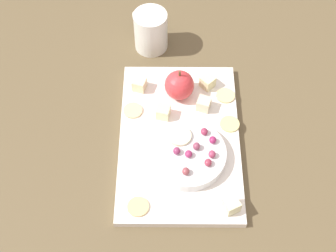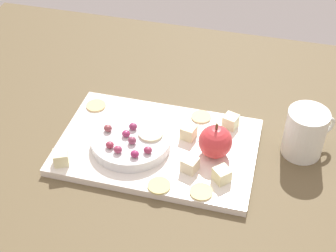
{
  "view_description": "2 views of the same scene",
  "coord_description": "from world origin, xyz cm",
  "px_view_note": "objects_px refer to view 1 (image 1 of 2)",
  "views": [
    {
      "loc": [
        -57.73,
        2.04,
        90.87
      ],
      "look_at": [
        -1.16,
        2.38,
        8.25
      ],
      "focal_mm": 52.81,
      "sensor_mm": 36.0,
      "label": 1
    },
    {
      "loc": [
        18.02,
        -67.27,
        70.79
      ],
      "look_at": [
        0.36,
        0.63,
        9.33
      ],
      "focal_mm": 52.33,
      "sensor_mm": 36.0,
      "label": 2
    }
  ],
  "objects_px": {
    "grape_0": "(204,132)",
    "grape_5": "(208,163)",
    "grape_4": "(177,151)",
    "apple_slice_0": "(182,136)",
    "platter": "(181,139)",
    "serving_dish": "(187,155)",
    "cheese_cube_3": "(208,82)",
    "cracker_3": "(133,111)",
    "cheese_cube_4": "(231,205)",
    "grape_6": "(197,146)",
    "cup": "(151,31)",
    "cheese_cube_0": "(163,112)",
    "cheese_cube_2": "(204,104)",
    "grape_3": "(186,171)",
    "cheese_cube_1": "(139,84)",
    "cracker_2": "(230,124)",
    "grape_2": "(212,154)",
    "apple_whole": "(179,85)",
    "grape_1": "(213,140)",
    "cracker_0": "(138,207)",
    "cracker_1": "(225,96)"
  },
  "relations": [
    {
      "from": "grape_0",
      "to": "grape_5",
      "type": "bearing_deg",
      "value": -176.15
    },
    {
      "from": "grape_4",
      "to": "apple_slice_0",
      "type": "xyz_separation_m",
      "value": [
        0.04,
        -0.01,
        -0.0
      ]
    },
    {
      "from": "platter",
      "to": "serving_dish",
      "type": "xyz_separation_m",
      "value": [
        -0.05,
        -0.01,
        0.02
      ]
    },
    {
      "from": "cheese_cube_3",
      "to": "cracker_3",
      "type": "distance_m",
      "value": 0.18
    },
    {
      "from": "grape_4",
      "to": "grape_5",
      "type": "height_order",
      "value": "same"
    },
    {
      "from": "cheese_cube_4",
      "to": "grape_6",
      "type": "bearing_deg",
      "value": 27.53
    },
    {
      "from": "cheese_cube_3",
      "to": "cup",
      "type": "xyz_separation_m",
      "value": [
        0.14,
        0.13,
        0.02
      ]
    },
    {
      "from": "cheese_cube_0",
      "to": "grape_6",
      "type": "xyz_separation_m",
      "value": [
        -0.09,
        -0.07,
        0.02
      ]
    },
    {
      "from": "cheese_cube_2",
      "to": "grape_5",
      "type": "xyz_separation_m",
      "value": [
        -0.15,
        -0.0,
        0.02
      ]
    },
    {
      "from": "grape_4",
      "to": "grape_6",
      "type": "relative_size",
      "value": 1.0
    },
    {
      "from": "grape_3",
      "to": "serving_dish",
      "type": "bearing_deg",
      "value": -4.63
    },
    {
      "from": "cheese_cube_1",
      "to": "apple_slice_0",
      "type": "xyz_separation_m",
      "value": [
        -0.14,
        -0.09,
        0.01
      ]
    },
    {
      "from": "platter",
      "to": "cheese_cube_4",
      "type": "bearing_deg",
      "value": -150.0
    },
    {
      "from": "grape_6",
      "to": "cheese_cube_3",
      "type": "bearing_deg",
      "value": -9.54
    },
    {
      "from": "grape_3",
      "to": "cheese_cube_2",
      "type": "bearing_deg",
      "value": -13.41
    },
    {
      "from": "serving_dish",
      "to": "cracker_2",
      "type": "height_order",
      "value": "serving_dish"
    },
    {
      "from": "cheese_cube_2",
      "to": "cheese_cube_3",
      "type": "relative_size",
      "value": 1.0
    },
    {
      "from": "cheese_cube_2",
      "to": "apple_slice_0",
      "type": "relative_size",
      "value": 0.57
    },
    {
      "from": "grape_2",
      "to": "grape_3",
      "type": "height_order",
      "value": "same"
    },
    {
      "from": "grape_5",
      "to": "grape_6",
      "type": "relative_size",
      "value": 1.0
    },
    {
      "from": "cheese_cube_2",
      "to": "apple_whole",
      "type": "bearing_deg",
      "value": 55.21
    },
    {
      "from": "grape_1",
      "to": "cup",
      "type": "xyz_separation_m",
      "value": [
        0.3,
        0.13,
        0.01
      ]
    },
    {
      "from": "cheese_cube_1",
      "to": "cracker_0",
      "type": "distance_m",
      "value": 0.29
    },
    {
      "from": "cracker_1",
      "to": "grape_6",
      "type": "relative_size",
      "value": 2.56
    },
    {
      "from": "cheese_cube_1",
      "to": "apple_slice_0",
      "type": "relative_size",
      "value": 0.57
    },
    {
      "from": "apple_whole",
      "to": "grape_0",
      "type": "bearing_deg",
      "value": -156.98
    },
    {
      "from": "cracker_0",
      "to": "apple_slice_0",
      "type": "bearing_deg",
      "value": -29.93
    },
    {
      "from": "cheese_cube_4",
      "to": "cracker_1",
      "type": "height_order",
      "value": "cheese_cube_4"
    },
    {
      "from": "apple_slice_0",
      "to": "grape_5",
      "type": "bearing_deg",
      "value": -141.97
    },
    {
      "from": "serving_dish",
      "to": "cheese_cube_3",
      "type": "relative_size",
      "value": 5.78
    },
    {
      "from": "cheese_cube_3",
      "to": "grape_2",
      "type": "distance_m",
      "value": 0.2
    },
    {
      "from": "serving_dish",
      "to": "grape_3",
      "type": "distance_m",
      "value": 0.05
    },
    {
      "from": "serving_dish",
      "to": "grape_5",
      "type": "distance_m",
      "value": 0.05
    },
    {
      "from": "serving_dish",
      "to": "apple_whole",
      "type": "xyz_separation_m",
      "value": [
        0.16,
        0.02,
        0.02
      ]
    },
    {
      "from": "platter",
      "to": "cup",
      "type": "xyz_separation_m",
      "value": [
        0.28,
        0.07,
        0.04
      ]
    },
    {
      "from": "apple_whole",
      "to": "cup",
      "type": "height_order",
      "value": "cup"
    },
    {
      "from": "grape_4",
      "to": "cracker_2",
      "type": "bearing_deg",
      "value": -53.48
    },
    {
      "from": "grape_0",
      "to": "grape_4",
      "type": "xyz_separation_m",
      "value": [
        -0.05,
        0.06,
        0.0
      ]
    },
    {
      "from": "grape_2",
      "to": "grape_5",
      "type": "xyz_separation_m",
      "value": [
        -0.02,
        0.01,
        -0.0
      ]
    },
    {
      "from": "cheese_cube_3",
      "to": "grape_3",
      "type": "relative_size",
      "value": 1.68
    },
    {
      "from": "cheese_cube_4",
      "to": "cracker_3",
      "type": "distance_m",
      "value": 0.3
    },
    {
      "from": "apple_whole",
      "to": "cheese_cube_3",
      "type": "xyz_separation_m",
      "value": [
        0.02,
        -0.06,
        -0.02
      ]
    },
    {
      "from": "grape_5",
      "to": "cracker_0",
      "type": "bearing_deg",
      "value": 121.38
    },
    {
      "from": "apple_slice_0",
      "to": "cheese_cube_1",
      "type": "bearing_deg",
      "value": 32.83
    },
    {
      "from": "apple_whole",
      "to": "cracker_0",
      "type": "relative_size",
      "value": 1.56
    },
    {
      "from": "cheese_cube_0",
      "to": "grape_1",
      "type": "height_order",
      "value": "grape_1"
    },
    {
      "from": "cheese_cube_1",
      "to": "cracker_2",
      "type": "xyz_separation_m",
      "value": [
        -0.1,
        -0.19,
        -0.01
      ]
    },
    {
      "from": "cracker_0",
      "to": "grape_5",
      "type": "xyz_separation_m",
      "value": [
        0.08,
        -0.13,
        0.03
      ]
    },
    {
      "from": "grape_0",
      "to": "cracker_0",
      "type": "bearing_deg",
      "value": 140.11
    },
    {
      "from": "cheese_cube_4",
      "to": "cracker_0",
      "type": "xyz_separation_m",
      "value": [
        0.0,
        0.18,
        -0.01
      ]
    }
  ]
}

